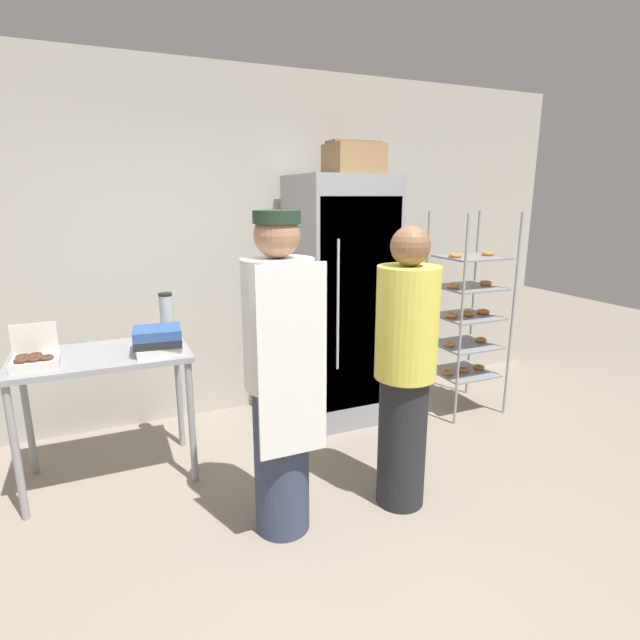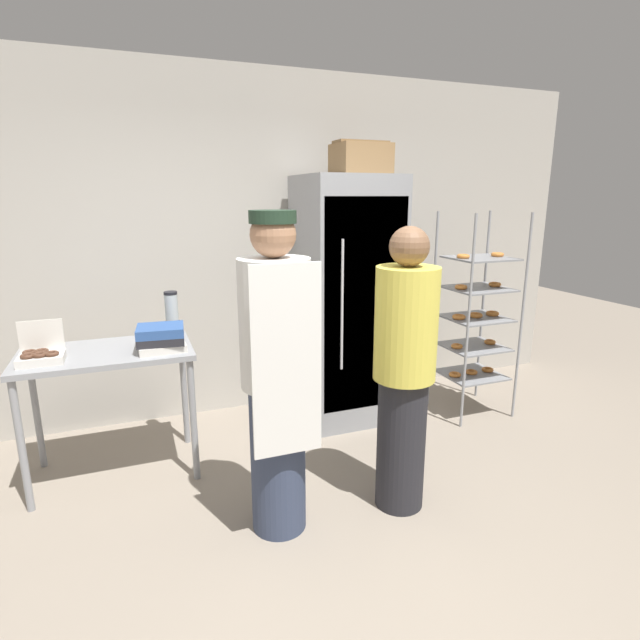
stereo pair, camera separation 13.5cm
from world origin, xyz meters
The scene contains 11 objects.
ground_plane centered at (0.00, 0.00, 0.00)m, with size 14.00×14.00×0.00m, color gray.
back_wall centered at (0.00, 2.21, 1.42)m, with size 6.40×0.12×2.84m, color #B7B2A8.
refrigerator centered at (0.69, 1.69, 1.00)m, with size 0.73×0.78×2.00m.
baking_rack centered at (1.74, 1.34, 0.84)m, with size 0.55×0.51×1.72m.
prep_counter centered at (-1.14, 1.36, 0.76)m, with size 1.06×0.62×0.87m.
donut_box centered at (-1.49, 1.24, 0.92)m, with size 0.25×0.20×0.24m.
blender_pitcher centered at (-0.70, 1.59, 1.01)m, with size 0.12×0.12×0.32m.
binder_stack centered at (-0.80, 1.25, 0.95)m, with size 0.31×0.28×0.16m.
cardboard_storage_box centered at (0.81, 1.69, 2.12)m, with size 0.41×0.36×0.25m.
person_baker centered at (-0.27, 0.41, 0.92)m, with size 0.38×0.39×1.77m.
person_customer centered at (0.48, 0.36, 0.86)m, with size 0.36×0.36×1.69m.
Camera 2 is at (-0.95, -2.00, 1.84)m, focal length 28.00 mm.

